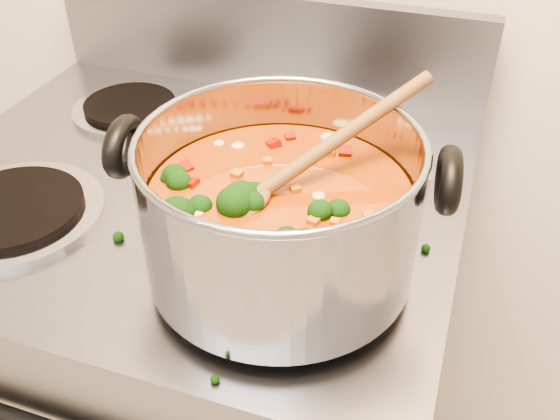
% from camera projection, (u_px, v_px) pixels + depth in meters
% --- Properties ---
extents(electric_range, '(0.72, 0.65, 1.08)m').
position_uv_depth(electric_range, '(212.00, 388.00, 1.11)').
color(electric_range, gray).
rests_on(electric_range, ground).
extents(stockpot, '(0.34, 0.28, 0.17)m').
position_uv_depth(stockpot, '(280.00, 212.00, 0.64)').
color(stockpot, '#94949B').
rests_on(stockpot, electric_range).
extents(wooden_spoon, '(0.19, 0.22, 0.11)m').
position_uv_depth(wooden_spoon, '(292.00, 171.00, 0.61)').
color(wooden_spoon, brown).
rests_on(wooden_spoon, stockpot).
extents(cooktop_crumbs, '(0.36, 0.33, 0.01)m').
position_uv_depth(cooktop_crumbs, '(272.00, 209.00, 0.78)').
color(cooktop_crumbs, black).
rests_on(cooktop_crumbs, electric_range).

